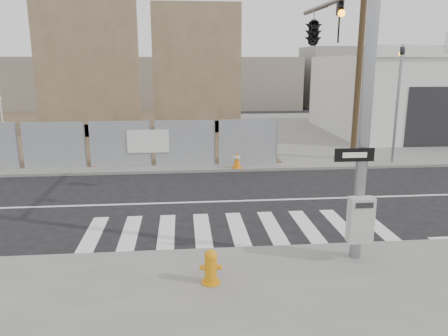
{
  "coord_description": "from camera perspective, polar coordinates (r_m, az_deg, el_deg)",
  "views": [
    {
      "loc": [
        -1.49,
        -13.99,
        4.62
      ],
      "look_at": [
        -0.24,
        -0.94,
        1.4
      ],
      "focal_mm": 35.0,
      "sensor_mm": 36.0,
      "label": 1
    }
  ],
  "objects": [
    {
      "name": "fire_hydrant",
      "position": [
        9.24,
        -1.73,
        -12.76
      ],
      "size": [
        0.51,
        0.51,
        0.74
      ],
      "rotation": [
        0.0,
        0.0,
        -0.4
      ],
      "color": "orange",
      "rests_on": "sidewalk_near"
    },
    {
      "name": "signal_pole",
      "position": [
        12.6,
        13.39,
        14.17
      ],
      "size": [
        0.96,
        5.87,
        7.0
      ],
      "color": "gray",
      "rests_on": "sidewalk_near"
    },
    {
      "name": "auto_shop",
      "position": [
        31.16,
        24.66,
        8.72
      ],
      "size": [
        12.0,
        10.2,
        5.95
      ],
      "color": "silver",
      "rests_on": "sidewalk_far"
    },
    {
      "name": "traffic_cone_c",
      "position": [
        19.98,
        -16.34,
        1.17
      ],
      "size": [
        0.44,
        0.44,
        0.67
      ],
      "rotation": [
        0.0,
        0.0,
        0.36
      ],
      "color": "#DF4A0B",
      "rests_on": "sidewalk_far"
    },
    {
      "name": "utility_pole_right",
      "position": [
        21.08,
        17.41,
        14.78
      ],
      "size": [
        1.6,
        0.28,
        10.0
      ],
      "color": "#453720",
      "rests_on": "sidewalk_far"
    },
    {
      "name": "concrete_wall_right",
      "position": [
        28.12,
        -3.51,
        11.23
      ],
      "size": [
        5.5,
        1.3,
        8.0
      ],
      "color": "brown",
      "rests_on": "sidewalk_far"
    },
    {
      "name": "concrete_wall_left",
      "position": [
        27.66,
        -17.26,
        10.61
      ],
      "size": [
        6.0,
        1.3,
        8.0
      ],
      "color": "brown",
      "rests_on": "sidewalk_far"
    },
    {
      "name": "far_signal_pole",
      "position": [
        20.91,
        21.87,
        9.7
      ],
      "size": [
        0.16,
        0.2,
        5.6
      ],
      "color": "gray",
      "rests_on": "sidewalk_far"
    },
    {
      "name": "ground",
      "position": [
        14.81,
        0.58,
        -4.38
      ],
      "size": [
        100.0,
        100.0,
        0.0
      ],
      "primitive_type": "plane",
      "color": "black",
      "rests_on": "ground"
    },
    {
      "name": "traffic_cone_d",
      "position": [
        18.82,
        1.7,
        1.07
      ],
      "size": [
        0.48,
        0.48,
        0.73
      ],
      "rotation": [
        0.0,
        0.0,
        0.33
      ],
      "color": "orange",
      "rests_on": "sidewalk_far"
    },
    {
      "name": "sidewalk_far",
      "position": [
        28.4,
        -2.4,
        4.54
      ],
      "size": [
        50.0,
        20.0,
        0.12
      ],
      "primitive_type": "cube",
      "color": "slate",
      "rests_on": "ground"
    }
  ]
}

